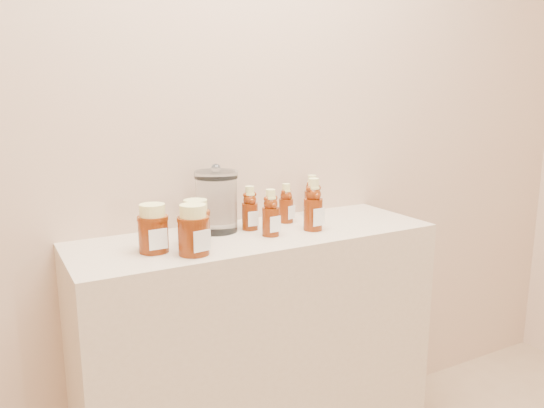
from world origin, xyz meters
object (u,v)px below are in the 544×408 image
bear_bottle_back_left (250,205)px  bear_bottle_front_left (271,210)px  display_table (258,359)px  glass_canister (217,199)px  honey_jar_left (153,228)px

bear_bottle_back_left → bear_bottle_front_left: bearing=-75.0°
bear_bottle_front_left → display_table: bearing=116.0°
glass_canister → bear_bottle_back_left: bearing=-16.7°
display_table → bear_bottle_back_left: bearing=88.4°
display_table → honey_jar_left: honey_jar_left is taller
bear_bottle_front_left → bear_bottle_back_left: bearing=99.8°
bear_bottle_front_left → honey_jar_left: (-0.38, 0.01, -0.02)m
honey_jar_left → bear_bottle_back_left: bearing=13.3°
bear_bottle_back_left → glass_canister: 0.11m
bear_bottle_back_left → bear_bottle_front_left: 0.10m
display_table → honey_jar_left: 0.63m
honey_jar_left → bear_bottle_front_left: bearing=-2.6°
display_table → honey_jar_left: bearing=-174.4°
bear_bottle_back_left → glass_canister: size_ratio=0.76×
bear_bottle_back_left → honey_jar_left: 0.37m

